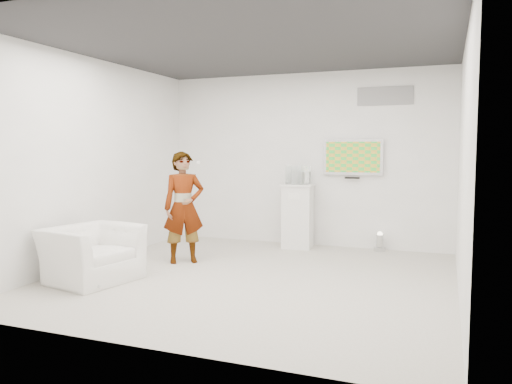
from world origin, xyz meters
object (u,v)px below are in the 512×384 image
at_px(tv, 353,157).
at_px(floor_uplight, 380,242).
at_px(person, 184,207).
at_px(armchair, 92,254).
at_px(pedestal, 298,216).

height_order(tv, floor_uplight, tv).
bearing_deg(floor_uplight, person, -144.47).
distance_m(armchair, floor_uplight, 4.55).
xyz_separation_m(armchair, pedestal, (1.85, 3.04, 0.20)).
relative_size(armchair, pedestal, 0.99).
height_order(tv, pedestal, tv).
distance_m(person, armchair, 1.54).
xyz_separation_m(person, pedestal, (1.26, 1.70, -0.28)).
bearing_deg(pedestal, floor_uplight, 7.29).
bearing_deg(armchair, floor_uplight, -33.08).
height_order(armchair, floor_uplight, armchair).
distance_m(pedestal, floor_uplight, 1.43).
xyz_separation_m(pedestal, floor_uplight, (1.36, 0.17, -0.39)).
distance_m(armchair, pedestal, 3.56).
bearing_deg(armchair, tv, -27.43).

